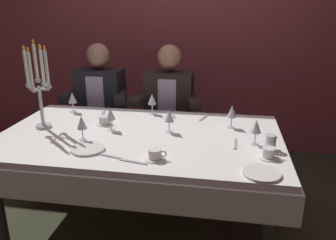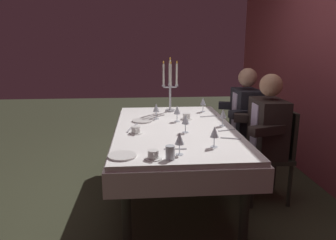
% 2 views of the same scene
% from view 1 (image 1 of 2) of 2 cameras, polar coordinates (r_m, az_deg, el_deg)
% --- Properties ---
extents(ground_plane, '(12.00, 12.00, 0.00)m').
position_cam_1_polar(ground_plane, '(2.69, -4.32, -17.17)').
color(ground_plane, '#333624').
extents(back_wall, '(6.00, 0.12, 2.70)m').
position_cam_1_polar(back_wall, '(3.81, 1.35, 15.46)').
color(back_wall, '#8F3D46').
rests_on(back_wall, ground_plane).
extents(dining_table, '(1.94, 1.14, 0.74)m').
position_cam_1_polar(dining_table, '(2.38, -4.69, -5.02)').
color(dining_table, white).
rests_on(dining_table, ground_plane).
extents(candelabra, '(0.19, 0.19, 0.62)m').
position_cam_1_polar(candelabra, '(2.53, -20.72, 5.16)').
color(candelabra, silver).
rests_on(candelabra, dining_table).
extents(dinner_plate_0, '(0.20, 0.20, 0.01)m').
position_cam_1_polar(dinner_plate_0, '(1.87, 15.33, -8.54)').
color(dinner_plate_0, white).
rests_on(dinner_plate_0, dining_table).
extents(dinner_plate_1, '(0.21, 0.21, 0.01)m').
position_cam_1_polar(dinner_plate_1, '(2.14, -13.22, -4.70)').
color(dinner_plate_1, white).
rests_on(dinner_plate_1, dining_table).
extents(wine_glass_0, '(0.07, 0.07, 0.16)m').
position_cam_1_polar(wine_glass_0, '(2.72, -2.67, 3.39)').
color(wine_glass_0, silver).
rests_on(wine_glass_0, dining_table).
extents(wine_glass_1, '(0.07, 0.07, 0.16)m').
position_cam_1_polar(wine_glass_1, '(2.19, 14.46, -1.16)').
color(wine_glass_1, silver).
rests_on(wine_glass_1, dining_table).
extents(wine_glass_2, '(0.07, 0.07, 0.16)m').
position_cam_1_polar(wine_glass_2, '(2.40, -9.56, 0.91)').
color(wine_glass_2, silver).
rests_on(wine_glass_2, dining_table).
extents(wine_glass_3, '(0.07, 0.07, 0.16)m').
position_cam_1_polar(wine_glass_3, '(2.45, 10.59, 1.28)').
color(wine_glass_3, silver).
rests_on(wine_glass_3, dining_table).
extents(wine_glass_4, '(0.07, 0.07, 0.16)m').
position_cam_1_polar(wine_glass_4, '(2.32, 0.21, 0.62)').
color(wine_glass_4, silver).
rests_on(wine_glass_4, dining_table).
extents(wine_glass_5, '(0.07, 0.07, 0.16)m').
position_cam_1_polar(wine_glass_5, '(2.87, -15.63, 3.48)').
color(wine_glass_5, silver).
rests_on(wine_glass_5, dining_table).
extents(wine_glass_6, '(0.07, 0.07, 0.16)m').
position_cam_1_polar(wine_glass_6, '(2.26, -14.19, -0.49)').
color(wine_glass_6, silver).
rests_on(wine_glass_6, dining_table).
extents(water_tumbler_0, '(0.07, 0.07, 0.10)m').
position_cam_1_polar(water_tumbler_0, '(2.16, 16.70, -3.60)').
color(water_tumbler_0, silver).
rests_on(water_tumbler_0, dining_table).
extents(coffee_cup_0, '(0.13, 0.12, 0.06)m').
position_cam_1_polar(coffee_cup_0, '(2.55, -10.57, -0.11)').
color(coffee_cup_0, white).
rests_on(coffee_cup_0, dining_table).
extents(coffee_cup_1, '(0.13, 0.12, 0.06)m').
position_cam_1_polar(coffee_cup_1, '(1.96, -2.17, -5.82)').
color(coffee_cup_1, white).
rests_on(coffee_cup_1, dining_table).
extents(coffee_cup_2, '(0.13, 0.12, 0.06)m').
position_cam_1_polar(coffee_cup_2, '(2.06, 16.47, -5.35)').
color(coffee_cup_2, white).
rests_on(coffee_cup_2, dining_table).
extents(spoon_0, '(0.02, 0.17, 0.01)m').
position_cam_1_polar(spoon_0, '(2.21, 11.13, -3.87)').
color(spoon_0, '#B7B7BC').
rests_on(spoon_0, dining_table).
extents(fork_1, '(0.17, 0.05, 0.01)m').
position_cam_1_polar(fork_1, '(1.94, -5.79, -6.93)').
color(fork_1, '#B7B7BC').
rests_on(fork_1, dining_table).
extents(fork_2, '(0.07, 0.17, 0.01)m').
position_cam_1_polar(fork_2, '(2.67, 6.03, 0.45)').
color(fork_2, '#B7B7BC').
rests_on(fork_2, dining_table).
extents(knife_3, '(0.06, 0.19, 0.01)m').
position_cam_1_polar(knife_3, '(2.82, -10.73, 1.21)').
color(knife_3, '#B7B7BC').
rests_on(knife_3, dining_table).
extents(spoon_4, '(0.06, 0.17, 0.01)m').
position_cam_1_polar(spoon_4, '(2.72, 0.85, 0.94)').
color(spoon_4, '#B7B7BC').
rests_on(spoon_4, dining_table).
extents(fork_5, '(0.17, 0.06, 0.01)m').
position_cam_1_polar(fork_5, '(2.03, -9.78, -5.92)').
color(fork_5, '#B7B7BC').
rests_on(fork_5, dining_table).
extents(seated_diner_0, '(0.63, 0.48, 1.24)m').
position_cam_1_polar(seated_diner_0, '(3.32, -11.09, 3.78)').
color(seated_diner_0, '#292C23').
rests_on(seated_diner_0, ground_plane).
extents(seated_diner_1, '(0.63, 0.48, 1.24)m').
position_cam_1_polar(seated_diner_1, '(3.15, 0.25, 3.32)').
color(seated_diner_1, '#292C23').
rests_on(seated_diner_1, ground_plane).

